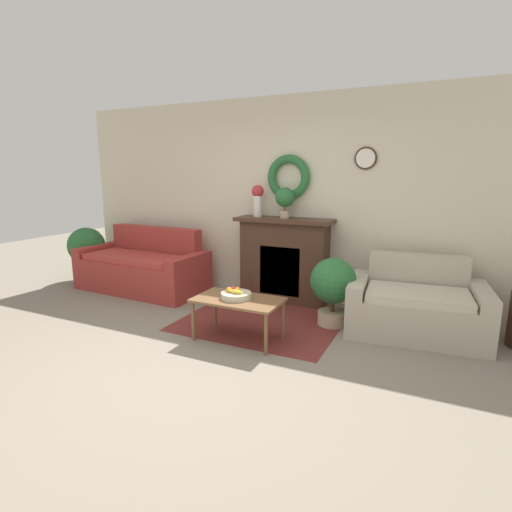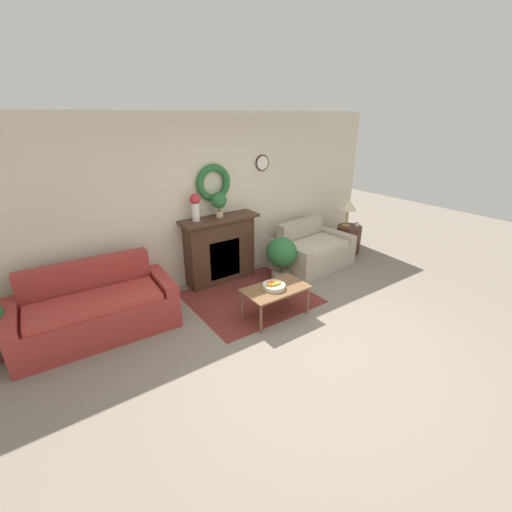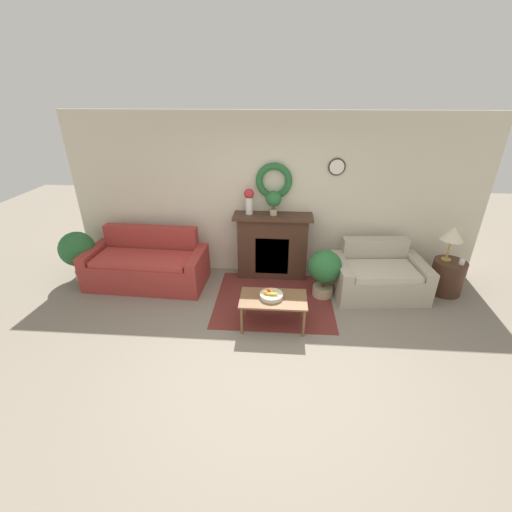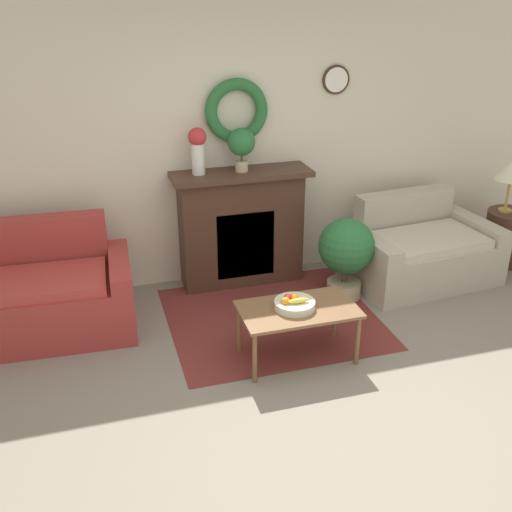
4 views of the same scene
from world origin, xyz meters
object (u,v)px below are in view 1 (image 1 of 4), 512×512
loveseat_right (416,307)px  fruit_bowl (236,295)px  potted_plant_floor_by_loveseat (333,285)px  coffee_table (238,303)px  couch_left (143,268)px  vase_on_mantel_left (258,198)px  potted_plant_on_mantel (285,199)px  potted_plant_floor_by_couch (87,247)px  fireplace (284,260)px

loveseat_right → fruit_bowl: (-1.68, -0.99, 0.19)m
loveseat_right → potted_plant_floor_by_loveseat: bearing=-174.3°
coffee_table → fruit_bowl: fruit_bowl is taller
couch_left → loveseat_right: (3.78, -0.03, -0.03)m
couch_left → vase_on_mantel_left: vase_on_mantel_left is taller
coffee_table → potted_plant_on_mantel: 1.73m
potted_plant_floor_by_couch → vase_on_mantel_left: bearing=7.2°
potted_plant_floor_by_couch → fireplace: bearing=6.3°
potted_plant_on_mantel → potted_plant_floor_by_loveseat: size_ratio=0.51×
potted_plant_on_mantel → potted_plant_floor_by_loveseat: (0.82, -0.59, -0.91)m
potted_plant_on_mantel → potted_plant_floor_by_couch: (-3.27, -0.34, -0.84)m
vase_on_mantel_left → potted_plant_on_mantel: vase_on_mantel_left is taller
fruit_bowl → couch_left: bearing=154.2°
couch_left → potted_plant_floor_by_couch: (-1.19, 0.05, 0.22)m
fruit_bowl → potted_plant_on_mantel: (-0.02, 1.41, 0.90)m
fireplace → potted_plant_on_mantel: (0.01, -0.01, 0.81)m
couch_left → potted_plant_floor_by_loveseat: size_ratio=2.54×
fireplace → vase_on_mantel_left: vase_on_mantel_left is taller
coffee_table → vase_on_mantel_left: size_ratio=2.14×
loveseat_right → potted_plant_floor_by_loveseat: (-0.87, -0.17, 0.18)m
couch_left → vase_on_mantel_left: bearing=16.5°
coffee_table → potted_plant_on_mantel: potted_plant_on_mantel is taller
couch_left → potted_plant_floor_by_couch: size_ratio=2.30×
couch_left → coffee_table: couch_left is taller
loveseat_right → fruit_bowl: loveseat_right is taller
potted_plant_floor_by_couch → potted_plant_floor_by_loveseat: potted_plant_floor_by_couch is taller
coffee_table → potted_plant_on_mantel: (-0.05, 1.41, 0.99)m
coffee_table → potted_plant_floor_by_loveseat: 1.13m
loveseat_right → potted_plant_floor_by_couch: bearing=173.9°
loveseat_right → potted_plant_floor_by_couch: potted_plant_floor_by_couch is taller
coffee_table → potted_plant_floor_by_couch: potted_plant_floor_by_couch is taller
couch_left → fruit_bowl: size_ratio=6.28×
couch_left → vase_on_mantel_left: 2.02m
potted_plant_on_mantel → vase_on_mantel_left: bearing=177.1°
potted_plant_floor_by_couch → potted_plant_floor_by_loveseat: 4.10m
loveseat_right → vase_on_mantel_left: vase_on_mantel_left is taller
fruit_bowl → potted_plant_floor_by_couch: potted_plant_floor_by_couch is taller
couch_left → potted_plant_on_mantel: size_ratio=4.96×
fireplace → potted_plant_floor_by_loveseat: size_ratio=1.67×
fireplace → couch_left: fireplace is taller
couch_left → potted_plant_on_mantel: (2.08, 0.39, 1.06)m
couch_left → vase_on_mantel_left: (1.68, 0.41, 1.05)m
coffee_table → potted_plant_floor_by_loveseat: (0.77, 0.83, 0.08)m
potted_plant_floor_by_couch → potted_plant_floor_by_loveseat: (4.09, -0.24, -0.07)m
fireplace → fruit_bowl: fireplace is taller
vase_on_mantel_left → potted_plant_on_mantel: 0.40m
vase_on_mantel_left → potted_plant_on_mantel: size_ratio=1.06×
fruit_bowl → potted_plant_floor_by_loveseat: potted_plant_floor_by_loveseat is taller
couch_left → potted_plant_floor_by_loveseat: couch_left is taller
loveseat_right → coffee_table: bearing=-154.1°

